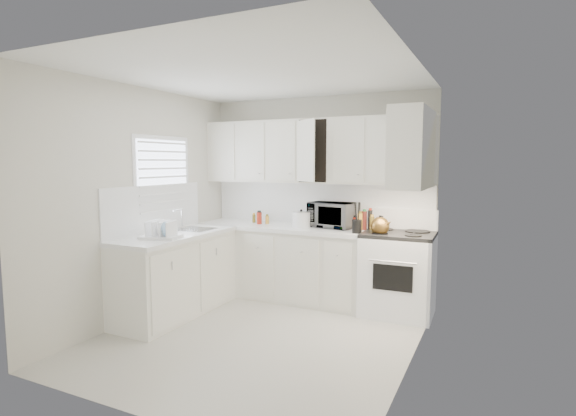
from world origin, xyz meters
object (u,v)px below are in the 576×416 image
Objects in this scene: utensil_crock at (357,217)px; rice_cooker at (301,218)px; tea_kettle at (380,225)px; microwave at (333,212)px; dish_rack at (161,228)px; stove at (398,262)px.

rice_cooker is at bearing 168.34° from utensil_crock.
tea_kettle is at bearing 1.43° from utensil_crock.
microwave reaches higher than rice_cooker.
dish_rack is at bearing -115.95° from rice_cooker.
stove reaches higher than dish_rack.
tea_kettle reaches higher than rice_cooker.
microwave is 2.10m from dish_rack.
rice_cooker is 1.74m from dish_rack.
tea_kettle is 0.28m from utensil_crock.
microwave reaches higher than dish_rack.
microwave reaches higher than stove.
dish_rack is (-1.81, -1.24, -0.08)m from utensil_crock.
stove is 2.70m from dish_rack.
tea_kettle is (-0.18, -0.16, 0.45)m from stove.
utensil_crock reaches higher than dish_rack.
microwave is (-0.67, 0.31, 0.08)m from tea_kettle.
microwave is at bearing 32.90° from dish_rack.
microwave is 2.53× the size of rice_cooker.
stove is 3.32× the size of utensil_crock.
rice_cooker is at bearing -167.32° from tea_kettle.
utensil_crock is (0.77, -0.16, 0.07)m from rice_cooker.
tea_kettle reaches higher than dish_rack.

